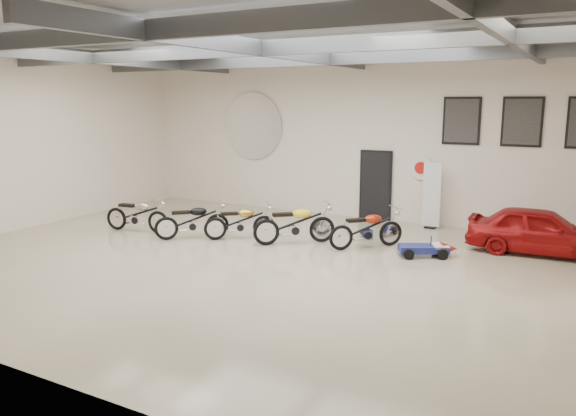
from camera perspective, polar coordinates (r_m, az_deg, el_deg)
The scene contains 18 objects.
floor at distance 12.85m, azimuth -2.60°, elevation -5.70°, with size 16.00×12.00×0.01m, color #C1AF93.
ceiling at distance 12.40m, azimuth -2.80°, elevation 17.05°, with size 16.00×12.00×0.01m, color slate.
back_wall at distance 17.75m, azimuth 7.56°, elevation 7.00°, with size 16.00×0.02×5.00m, color #F0E1CF.
left_wall at distance 17.90m, azimuth -25.22°, elevation 6.10°, with size 0.02×12.00×5.00m, color #F0E1CF.
ceiling_beams at distance 12.37m, azimuth -2.79°, elevation 15.89°, with size 15.80×11.80×0.32m, color #4F5256, non-canonical shape.
door at distance 17.68m, azimuth 8.90°, elevation 2.22°, with size 0.92×0.08×2.10m, color black.
logo_plaque at distance 19.51m, azimuth -3.58°, elevation 8.29°, with size 2.30×0.06×1.16m, color silver, non-canonical shape.
poster_left at distance 16.82m, azimuth 17.22°, elevation 8.46°, with size 1.05×0.08×1.35m, color black, non-canonical shape.
poster_mid at distance 16.57m, azimuth 22.69°, elevation 8.08°, with size 1.05×0.08×1.35m, color black, non-canonical shape.
oil_sign at distance 17.18m, azimuth 13.36°, elevation 4.00°, with size 0.72×0.10×0.72m, color white, non-canonical shape.
banner_stand at distance 16.73m, azimuth 14.39°, elevation 1.20°, with size 0.52×0.21×1.91m, color white, non-canonical shape.
motorcycle_silver at distance 16.42m, azimuth -15.12°, elevation -0.57°, with size 1.99×0.62×1.04m, color silver, non-canonical shape.
motorcycle_black at distance 15.30m, azimuth -9.73°, elevation -1.20°, with size 1.95×0.61×1.02m, color silver, non-canonical shape.
motorcycle_gold at distance 15.09m, azimuth -4.92°, elevation -1.32°, with size 1.88×0.58×0.98m, color silver, non-canonical shape.
motorcycle_yellow at distance 14.50m, azimuth 0.66°, elevation -1.54°, with size 2.12×0.66×1.10m, color silver, non-canonical shape.
motorcycle_red at distance 14.23m, azimuth 7.97°, elevation -2.03°, with size 1.98×0.61×1.03m, color silver, non-canonical shape.
go_kart at distance 13.79m, azimuth 14.08°, elevation -3.77°, with size 1.41×0.64×0.51m, color navy, non-canonical shape.
vintage_car at distance 14.86m, azimuth 24.25°, elevation -2.11°, with size 3.38×1.36×1.15m, color #9C0E0F.
Camera 1 is at (6.46, -10.50, 3.65)m, focal length 35.00 mm.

